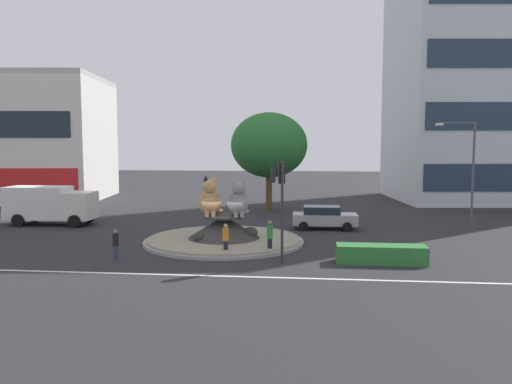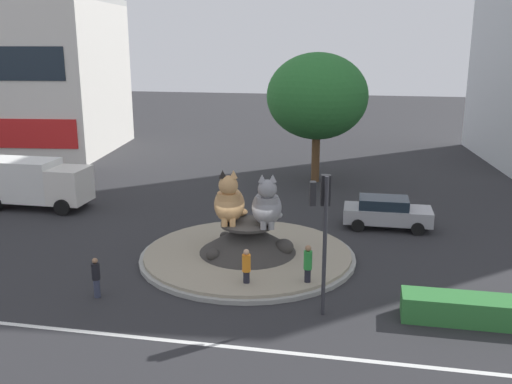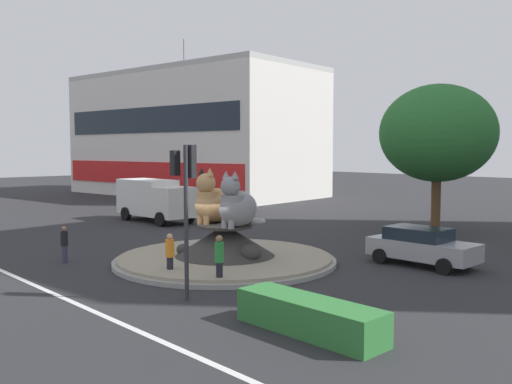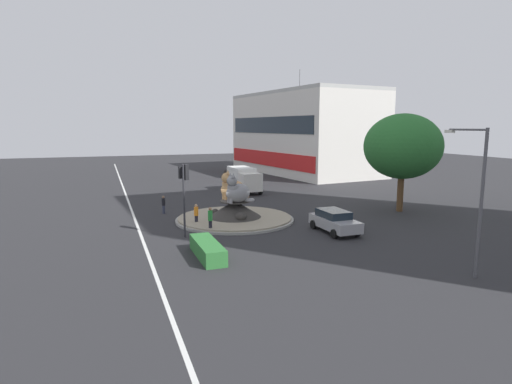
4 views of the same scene
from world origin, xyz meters
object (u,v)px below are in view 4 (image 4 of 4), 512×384
cat_statue_calico (232,188)px  shophouse_block (303,133)px  pedestrian_green_shirt (210,219)px  sedan_on_far_lane (334,221)px  delivery_box_truck (244,179)px  traffic_light_mast (184,184)px  broadleaf_tree_behind_island (403,147)px  pedestrian_orange_shirt (196,214)px  pedestrian_black_shirt (164,204)px  streetlight_arm (477,190)px  cat_statue_grey (237,192)px

cat_statue_calico → shophouse_block: size_ratio=0.09×
pedestrian_green_shirt → sedan_on_far_lane: (3.11, 8.24, -0.13)m
delivery_box_truck → traffic_light_mast: bearing=-30.3°
pedestrian_green_shirt → sedan_on_far_lane: bearing=171.0°
pedestrian_green_shirt → sedan_on_far_lane: size_ratio=0.41×
broadleaf_tree_behind_island → delivery_box_truck: 18.32m
pedestrian_orange_shirt → shophouse_block: bearing=111.8°
pedestrian_black_shirt → broadleaf_tree_behind_island: bearing=178.5°
streetlight_arm → cat_statue_calico: bearing=25.5°
delivery_box_truck → broadleaf_tree_behind_island: bearing=32.0°
sedan_on_far_lane → shophouse_block: bearing=156.2°
cat_statue_calico → pedestrian_orange_shirt: (1.45, -3.26, -1.62)m
broadleaf_tree_behind_island → shophouse_block: bearing=169.0°
sedan_on_far_lane → streetlight_arm: bearing=10.2°
cat_statue_calico → pedestrian_green_shirt: size_ratio=1.39×
shophouse_block → sedan_on_far_lane: size_ratio=6.35×
sedan_on_far_lane → broadleaf_tree_behind_island: bearing=115.3°
shophouse_block → broadleaf_tree_behind_island: size_ratio=3.26×
cat_statue_calico → streetlight_arm: bearing=103.2°
pedestrian_black_shirt → delivery_box_truck: 13.64m
shophouse_block → pedestrian_green_shirt: 40.82m
shophouse_block → pedestrian_black_shirt: bearing=-52.6°
broadleaf_tree_behind_island → pedestrian_black_shirt: 21.28m
shophouse_block → sedan_on_far_lane: bearing=-30.1°
shophouse_block → streetlight_arm: bearing=-23.3°
cat_statue_calico → cat_statue_grey: cat_statue_calico is taller
traffic_light_mast → pedestrian_black_shirt: size_ratio=3.18×
pedestrian_orange_shirt → cat_statue_grey: bearing=56.2°
broadleaf_tree_behind_island → sedan_on_far_lane: broadleaf_tree_behind_island is taller
pedestrian_orange_shirt → pedestrian_green_shirt: bearing=-16.9°
shophouse_block → pedestrian_green_shirt: size_ratio=15.60×
cat_statue_grey → streetlight_arm: 17.01m
pedestrian_black_shirt → pedestrian_orange_shirt: (5.30, 1.70, 0.05)m
pedestrian_black_shirt → sedan_on_far_lane: bearing=150.2°
broadleaf_tree_behind_island → pedestrian_green_shirt: bearing=-85.5°
streetlight_arm → delivery_box_truck: bearing=5.8°
pedestrian_green_shirt → delivery_box_truck: delivery_box_truck is taller
cat_statue_grey → pedestrian_orange_shirt: bearing=-16.5°
cat_statue_grey → traffic_light_mast: bearing=18.2°
cat_statue_grey → broadleaf_tree_behind_island: bearing=164.9°
streetlight_arm → delivery_box_truck: streetlight_arm is taller
traffic_light_mast → broadleaf_tree_behind_island: bearing=-5.4°
sedan_on_far_lane → traffic_light_mast: bearing=-104.2°
pedestrian_black_shirt → delivery_box_truck: delivery_box_truck is taller
pedestrian_orange_shirt → sedan_on_far_lane: bearing=28.6°
traffic_light_mast → shophouse_block: size_ratio=0.18×
pedestrian_orange_shirt → sedan_on_far_lane: pedestrian_orange_shirt is taller
cat_statue_calico → delivery_box_truck: (-12.79, 5.33, -0.97)m
cat_statue_calico → pedestrian_green_shirt: bearing=43.1°
shophouse_block → pedestrian_orange_shirt: shophouse_block is taller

